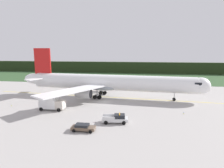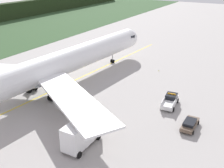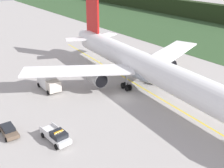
{
  "view_description": "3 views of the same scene",
  "coord_description": "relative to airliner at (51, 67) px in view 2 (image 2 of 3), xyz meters",
  "views": [
    {
      "loc": [
        10.22,
        -52.59,
        14.56
      ],
      "look_at": [
        1.81,
        4.8,
        4.51
      ],
      "focal_mm": 30.63,
      "sensor_mm": 36.0,
      "label": 1
    },
    {
      "loc": [
        -35.45,
        -27.72,
        21.79
      ],
      "look_at": [
        2.07,
        -6.08,
        3.28
      ],
      "focal_mm": 43.7,
      "sensor_mm": 36.0,
      "label": 2
    },
    {
      "loc": [
        36.92,
        -28.29,
        22.8
      ],
      "look_at": [
        1.14,
        -2.91,
        3.95
      ],
      "focal_mm": 45.22,
      "sensor_mm": 36.0,
      "label": 3
    }
  ],
  "objects": [
    {
      "name": "ops_pickup_truck",
      "position": [
        5.23,
        -21.58,
        -3.78
      ],
      "size": [
        5.47,
        2.7,
        1.94
      ],
      "color": "silver",
      "rests_on": "ground"
    },
    {
      "name": "catering_truck",
      "position": [
        -11.84,
        -15.23,
        -2.79
      ],
      "size": [
        6.14,
        2.7,
        3.8
      ],
      "color": "beige",
      "rests_on": "ground"
    },
    {
      "name": "taxiway_edge_light_east",
      "position": [
        20.25,
        -13.83,
        -4.46
      ],
      "size": [
        0.12,
        0.12,
        0.41
      ],
      "color": "yellow",
      "rests_on": "ground"
    },
    {
      "name": "airliner",
      "position": [
        0.0,
        0.0,
        0.0
      ],
      "size": [
        59.89,
        43.87,
        15.49
      ],
      "color": "white",
      "rests_on": "ground"
    },
    {
      "name": "taxiway_centerline_main",
      "position": [
        0.84,
        -0.07,
        -4.68
      ],
      "size": [
        81.01,
        6.97,
        0.01
      ],
      "primitive_type": "cube",
      "rotation": [
        0.0,
        0.0,
        -0.08
      ],
      "color": "yellow",
      "rests_on": "ground"
    },
    {
      "name": "staff_car",
      "position": [
        -0.28,
        -26.47,
        -3.98
      ],
      "size": [
        4.4,
        1.99,
        1.3
      ],
      "color": "brown",
      "rests_on": "ground"
    },
    {
      "name": "ground",
      "position": [
        -0.38,
        -6.05,
        -4.68
      ],
      "size": [
        320.0,
        320.0,
        0.0
      ],
      "primitive_type": "plane",
      "color": "#A6A19D"
    }
  ]
}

